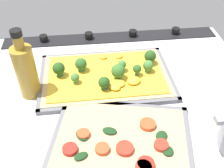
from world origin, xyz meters
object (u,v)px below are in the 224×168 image
Objects in this scene: broccoli_pizza at (107,74)px; veggie_pizza_back at (122,139)px; baking_tray_back at (121,140)px; oil_bottle at (26,70)px; baking_tray_front at (106,78)px.

veggie_pizza_back is (-1.08, 23.40, -0.79)cm from broccoli_pizza.
broccoli_pizza is 1.10× the size of veggie_pizza_back.
baking_tray_back is 30.61cm from oil_bottle.
broccoli_pizza is 1.01× the size of baking_tray_back.
oil_bottle reaches higher than baking_tray_front.
veggie_pizza_back is at bearing 92.63° from broccoli_pizza.
baking_tray_front is 1.08× the size of baking_tray_back.
baking_tray_front and baking_tray_back have the same top height.
oil_bottle is (21.21, 4.11, 7.75)cm from baking_tray_front.
broccoli_pizza is at bearing 154.79° from baking_tray_front.
veggie_pizza_back reaches higher than baking_tray_front.
oil_bottle is (22.73, -18.99, 7.74)cm from baking_tray_back.
broccoli_pizza is 23.44cm from veggie_pizza_back.
baking_tray_back is at bearing 93.76° from baking_tray_front.
oil_bottle is at bearing -40.61° from veggie_pizza_back.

